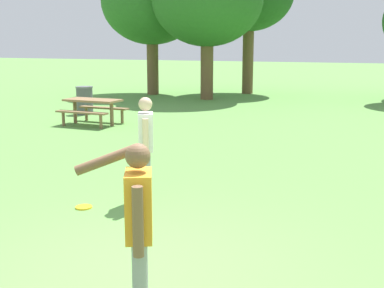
{
  "coord_description": "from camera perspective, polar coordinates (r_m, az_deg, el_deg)",
  "views": [
    {
      "loc": [
        2.41,
        -4.5,
        2.45
      ],
      "look_at": [
        -0.37,
        2.18,
        1.0
      ],
      "focal_mm": 47.62,
      "sensor_mm": 36.0,
      "label": 1
    }
  ],
  "objects": [
    {
      "name": "person_thrower",
      "position": [
        4.36,
        -6.12,
        -8.72
      ],
      "size": [
        0.82,
        0.56,
        1.64
      ],
      "color": "gray",
      "rests_on": "ground"
    },
    {
      "name": "frisbee",
      "position": [
        7.89,
        -12.03,
        -6.93
      ],
      "size": [
        0.25,
        0.25,
        0.03
      ],
      "primitive_type": "cylinder",
      "color": "yellow",
      "rests_on": "ground"
    },
    {
      "name": "trash_can_beside_table",
      "position": [
        18.05,
        -11.94,
        4.82
      ],
      "size": [
        0.59,
        0.59,
        0.96
      ],
      "color": "#515156",
      "rests_on": "ground"
    },
    {
      "name": "tree_tall_left",
      "position": [
        24.54,
        -4.53,
        15.59
      ],
      "size": [
        4.68,
        4.68,
        6.31
      ],
      "color": "brown",
      "rests_on": "ground"
    },
    {
      "name": "person_catcher",
      "position": [
        7.82,
        -5.17,
        0.16
      ],
      "size": [
        0.37,
        0.55,
        1.64
      ],
      "color": "gray",
      "rests_on": "ground"
    },
    {
      "name": "ground_plane",
      "position": [
        5.67,
        -5.18,
        -14.35
      ],
      "size": [
        120.0,
        120.0,
        0.0
      ],
      "primitive_type": "plane",
      "color": "#609947"
    },
    {
      "name": "picnic_table_near",
      "position": [
        15.67,
        -11.05,
        4.19
      ],
      "size": [
        1.73,
        1.46,
        0.77
      ],
      "color": "olive",
      "rests_on": "ground"
    }
  ]
}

